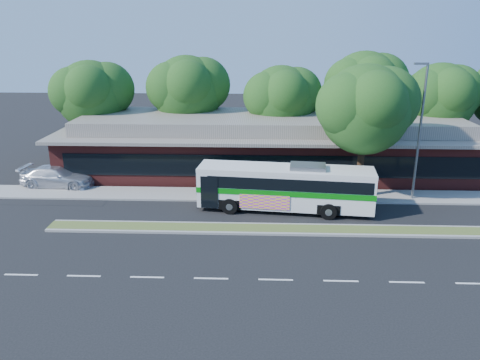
# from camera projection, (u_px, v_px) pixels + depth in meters

# --- Properties ---
(ground) EXTENTS (120.00, 120.00, 0.00)m
(ground) POSITION_uv_depth(u_px,v_px,m) (273.00, 235.00, 26.37)
(ground) COLOR black
(ground) RESTS_ON ground
(median_strip) EXTENTS (26.00, 1.10, 0.15)m
(median_strip) POSITION_uv_depth(u_px,v_px,m) (272.00, 229.00, 26.92)
(median_strip) COLOR #4F5D27
(median_strip) RESTS_ON ground
(sidewalk) EXTENTS (44.00, 2.60, 0.12)m
(sidewalk) POSITION_uv_depth(u_px,v_px,m) (270.00, 195.00, 32.43)
(sidewalk) COLOR gray
(sidewalk) RESTS_ON ground
(parking_lot) EXTENTS (14.00, 12.00, 0.01)m
(parking_lot) POSITION_uv_depth(u_px,v_px,m) (39.00, 177.00, 36.53)
(parking_lot) COLOR black
(parking_lot) RESTS_ON ground
(plaza_building) EXTENTS (33.20, 11.20, 4.45)m
(plaza_building) POSITION_uv_depth(u_px,v_px,m) (269.00, 144.00, 38.06)
(plaza_building) COLOR maroon
(plaza_building) RESTS_ON ground
(lamp_post) EXTENTS (0.93, 0.18, 9.07)m
(lamp_post) POSITION_uv_depth(u_px,v_px,m) (420.00, 129.00, 30.21)
(lamp_post) COLOR slate
(lamp_post) RESTS_ON ground
(tree_bg_a) EXTENTS (6.47, 5.80, 8.63)m
(tree_bg_a) POSITION_uv_depth(u_px,v_px,m) (96.00, 93.00, 39.48)
(tree_bg_a) COLOR black
(tree_bg_a) RESTS_ON ground
(tree_bg_b) EXTENTS (6.69, 6.00, 9.00)m
(tree_bg_b) POSITION_uv_depth(u_px,v_px,m) (192.00, 89.00, 40.06)
(tree_bg_b) COLOR black
(tree_bg_b) RESTS_ON ground
(tree_bg_c) EXTENTS (6.24, 5.60, 8.26)m
(tree_bg_c) POSITION_uv_depth(u_px,v_px,m) (286.00, 98.00, 38.98)
(tree_bg_c) COLOR black
(tree_bg_c) RESTS_ON ground
(tree_bg_d) EXTENTS (6.91, 6.20, 9.37)m
(tree_bg_d) POSITION_uv_depth(u_px,v_px,m) (369.00, 86.00, 39.43)
(tree_bg_d) COLOR black
(tree_bg_d) RESTS_ON ground
(tree_bg_e) EXTENTS (6.47, 5.80, 8.50)m
(tree_bg_e) POSITION_uv_depth(u_px,v_px,m) (444.00, 97.00, 38.47)
(tree_bg_e) COLOR black
(tree_bg_e) RESTS_ON ground
(transit_bus) EXTENTS (11.16, 3.56, 3.08)m
(transit_bus) POSITION_uv_depth(u_px,v_px,m) (286.00, 185.00, 29.41)
(transit_bus) COLOR silver
(transit_bus) RESTS_ON ground
(sedan) EXTENTS (5.48, 2.60, 1.54)m
(sedan) POSITION_uv_depth(u_px,v_px,m) (58.00, 177.00, 34.11)
(sedan) COLOR silver
(sedan) RESTS_ON ground
(sidewalk_tree) EXTENTS (6.52, 5.84, 9.01)m
(sidewalk_tree) POSITION_uv_depth(u_px,v_px,m) (371.00, 107.00, 30.24)
(sidewalk_tree) COLOR black
(sidewalk_tree) RESTS_ON ground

